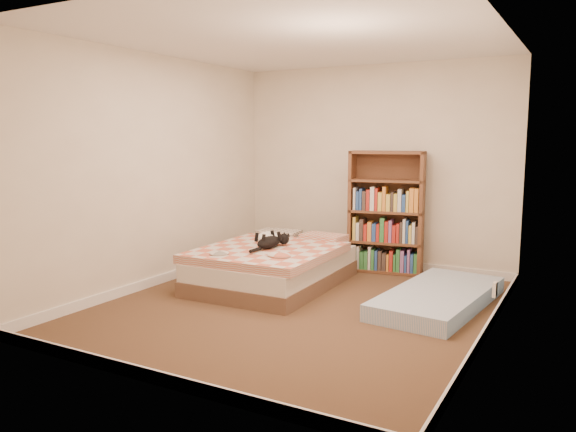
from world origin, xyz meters
The scene contains 6 objects.
room centered at (0.00, 0.00, 1.20)m, with size 3.51×4.01×2.51m.
bed centered at (-0.61, 0.59, 0.22)m, with size 1.37×1.85×0.49m.
bookshelf centered at (0.27, 1.76, 0.54)m, with size 0.92×0.43×1.46m.
floor_mattress centered at (1.18, 0.67, 0.08)m, with size 0.79×1.74×0.16m, color #79A0C9.
black_cat centered at (-0.59, 0.47, 0.50)m, with size 0.30×0.66×0.15m.
white_dog centered at (-0.70, 0.62, 0.51)m, with size 0.34×0.36×0.14m.
Camera 1 is at (2.45, -4.64, 1.62)m, focal length 35.00 mm.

